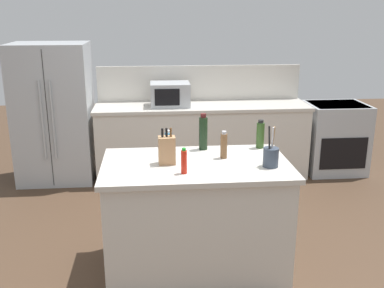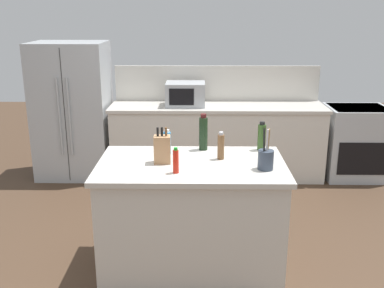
% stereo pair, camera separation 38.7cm
% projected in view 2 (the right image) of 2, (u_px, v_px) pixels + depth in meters
% --- Properties ---
extents(ground_plane, '(14.00, 14.00, 0.00)m').
position_uv_depth(ground_plane, '(191.00, 267.00, 3.83)').
color(ground_plane, '#473323').
extents(back_counter_run, '(2.71, 0.66, 0.94)m').
position_uv_depth(back_counter_run, '(217.00, 141.00, 5.79)').
color(back_counter_run, beige).
rests_on(back_counter_run, ground_plane).
extents(wall_backsplash, '(2.67, 0.03, 0.46)m').
position_uv_depth(wall_backsplash, '(217.00, 83.00, 5.89)').
color(wall_backsplash, beige).
rests_on(wall_backsplash, back_counter_run).
extents(kitchen_island, '(1.49, 0.89, 0.94)m').
position_uv_depth(kitchen_island, '(191.00, 216.00, 3.69)').
color(kitchen_island, beige).
rests_on(kitchen_island, ground_plane).
extents(refrigerator, '(0.92, 0.75, 1.72)m').
position_uv_depth(refrigerator, '(73.00, 110.00, 5.75)').
color(refrigerator, '#ADB2B7').
rests_on(refrigerator, ground_plane).
extents(range_oven, '(0.76, 0.65, 0.92)m').
position_uv_depth(range_oven, '(355.00, 142.00, 5.77)').
color(range_oven, '#ADB2B7').
rests_on(range_oven, ground_plane).
extents(microwave, '(0.49, 0.39, 0.29)m').
position_uv_depth(microwave, '(185.00, 94.00, 5.62)').
color(microwave, '#ADB2B7').
rests_on(microwave, back_counter_run).
extents(knife_block, '(0.13, 0.11, 0.29)m').
position_uv_depth(knife_block, '(162.00, 149.00, 3.52)').
color(knife_block, '#A87C54').
rests_on(knife_block, kitchen_island).
extents(utensil_crock, '(0.12, 0.12, 0.32)m').
position_uv_depth(utensil_crock, '(266.00, 159.00, 3.39)').
color(utensil_crock, '#333D4C').
rests_on(utensil_crock, kitchen_island).
extents(pepper_grinder, '(0.06, 0.06, 0.23)m').
position_uv_depth(pepper_grinder, '(221.00, 146.00, 3.62)').
color(pepper_grinder, brown).
rests_on(pepper_grinder, kitchen_island).
extents(olive_oil_bottle, '(0.07, 0.07, 0.25)m').
position_uv_depth(olive_oil_bottle, '(262.00, 137.00, 3.85)').
color(olive_oil_bottle, '#2D4C1E').
rests_on(olive_oil_bottle, kitchen_island).
extents(hot_sauce_bottle, '(0.04, 0.04, 0.20)m').
position_uv_depth(hot_sauce_bottle, '(176.00, 161.00, 3.31)').
color(hot_sauce_bottle, red).
rests_on(hot_sauce_bottle, kitchen_island).
extents(wine_bottle, '(0.07, 0.07, 0.32)m').
position_uv_depth(wine_bottle, '(203.00, 133.00, 3.85)').
color(wine_bottle, black).
rests_on(wine_bottle, kitchen_island).
extents(dish_soap_bottle, '(0.06, 0.06, 0.21)m').
position_uv_depth(dish_soap_bottle, '(167.00, 142.00, 3.76)').
color(dish_soap_bottle, '#3384BC').
rests_on(dish_soap_bottle, kitchen_island).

